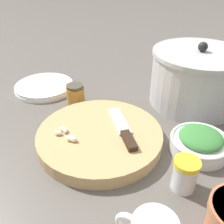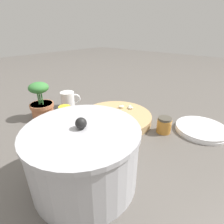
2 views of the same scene
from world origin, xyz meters
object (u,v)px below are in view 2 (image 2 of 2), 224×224
object	(u,v)px
chef_knife	(107,117)
spice_jar	(65,114)
coffee_mug	(68,100)
honey_jar	(164,125)
cutting_board	(116,117)
plate_stack	(201,129)
stock_pot	(84,156)
potted_herb	(41,103)
herb_bowl	(63,130)
garlic_cloves	(126,107)

from	to	relation	value
chef_knife	spice_jar	size ratio (longest dim) A/B	2.64
chef_knife	coffee_mug	xyz separation A→B (m)	(0.29, -0.01, 0.00)
coffee_mug	honey_jar	xyz separation A→B (m)	(-0.50, -0.10, -0.01)
cutting_board	plate_stack	size ratio (longest dim) A/B	1.55
spice_jar	stock_pot	xyz separation A→B (m)	(-0.33, 0.17, 0.05)
potted_herb	chef_knife	bearing A→B (deg)	-153.03
herb_bowl	spice_jar	bearing A→B (deg)	-39.17
garlic_cloves	honey_jar	xyz separation A→B (m)	(-0.22, 0.03, -0.01)
spice_jar	potted_herb	xyz separation A→B (m)	(0.11, 0.05, 0.04)
garlic_cloves	stock_pot	world-z (taller)	stock_pot
herb_bowl	stock_pot	bearing A→B (deg)	159.09
chef_knife	herb_bowl	world-z (taller)	herb_bowl
plate_stack	stock_pot	world-z (taller)	stock_pot
herb_bowl	spice_jar	size ratio (longest dim) A/B	1.96
garlic_cloves	potted_herb	distance (m)	0.40
cutting_board	plate_stack	world-z (taller)	cutting_board
stock_pot	potted_herb	size ratio (longest dim) A/B	1.68
chef_knife	herb_bowl	bearing A→B (deg)	-26.56
herb_bowl	honey_jar	bearing A→B (deg)	-134.11
coffee_mug	spice_jar	bearing A→B (deg)	138.86
plate_stack	garlic_cloves	bearing A→B (deg)	13.59
garlic_cloves	chef_knife	bearing A→B (deg)	90.92
herb_bowl	stock_pot	size ratio (longest dim) A/B	0.50
spice_jar	coffee_mug	bearing A→B (deg)	-41.14
spice_jar	potted_herb	size ratio (longest dim) A/B	0.42
chef_knife	potted_herb	world-z (taller)	potted_herb
spice_jar	plate_stack	world-z (taller)	spice_jar
garlic_cloves	plate_stack	xyz separation A→B (m)	(-0.33, -0.08, -0.03)
potted_herb	plate_stack	bearing A→B (deg)	-149.28
plate_stack	stock_pot	size ratio (longest dim) A/B	0.71
garlic_cloves	plate_stack	world-z (taller)	garlic_cloves
herb_bowl	stock_pot	distance (m)	0.26
garlic_cloves	herb_bowl	bearing A→B (deg)	78.47
spice_jar	coffee_mug	xyz separation A→B (m)	(0.12, -0.11, 0.00)
herb_bowl	honey_jar	distance (m)	0.40
garlic_cloves	plate_stack	size ratio (longest dim) A/B	0.33
honey_jar	cutting_board	bearing A→B (deg)	14.62
chef_knife	herb_bowl	xyz separation A→B (m)	(0.07, 0.18, -0.01)
herb_bowl	plate_stack	xyz separation A→B (m)	(-0.40, -0.40, -0.02)
cutting_board	potted_herb	world-z (taller)	potted_herb
honey_jar	chef_knife	bearing A→B (deg)	27.73
spice_jar	coffee_mug	world-z (taller)	coffee_mug
stock_pot	cutting_board	bearing A→B (deg)	-63.86
chef_knife	cutting_board	bearing A→B (deg)	167.94
chef_knife	garlic_cloves	bearing A→B (deg)	175.06
stock_pot	herb_bowl	bearing A→B (deg)	-20.91
coffee_mug	stock_pot	world-z (taller)	stock_pot
chef_knife	coffee_mug	distance (m)	0.29
herb_bowl	garlic_cloves	bearing A→B (deg)	-101.53
potted_herb	garlic_cloves	bearing A→B (deg)	-134.54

